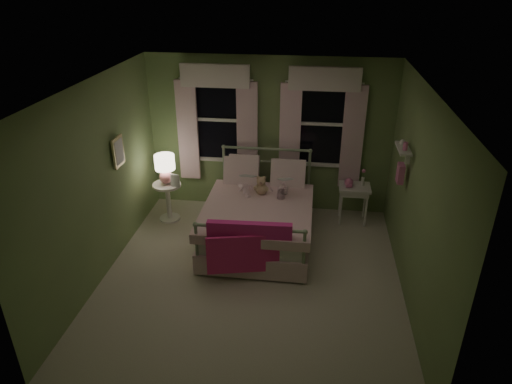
# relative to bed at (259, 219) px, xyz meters

# --- Properties ---
(room_shell) EXTENTS (4.20, 4.20, 4.20)m
(room_shell) POSITION_rel_bed_xyz_m (0.02, -0.94, 0.92)
(room_shell) COLOR beige
(room_shell) RESTS_ON ground
(bed) EXTENTS (1.58, 2.04, 1.18)m
(bed) POSITION_rel_bed_xyz_m (0.00, 0.00, 0.00)
(bed) COLOR white
(bed) RESTS_ON ground
(pink_throw) EXTENTS (1.10, 0.29, 0.71)m
(pink_throw) POSITION_rel_bed_xyz_m (0.01, -1.02, 0.23)
(pink_throw) COLOR #E02B8B
(pink_throw) RESTS_ON bed
(child_left) EXTENTS (0.29, 0.23, 0.69)m
(child_left) POSITION_rel_bed_xyz_m (-0.27, 0.43, 0.54)
(child_left) COLOR #F7D1DD
(child_left) RESTS_ON bed
(child_right) EXTENTS (0.33, 0.26, 0.64)m
(child_right) POSITION_rel_bed_xyz_m (0.29, 0.43, 0.52)
(child_right) COLOR #F7D1DD
(child_right) RESTS_ON bed
(book_left) EXTENTS (0.22, 0.15, 0.26)m
(book_left) POSITION_rel_bed_xyz_m (-0.27, 0.18, 0.59)
(book_left) COLOR beige
(book_left) RESTS_ON child_left
(book_right) EXTENTS (0.22, 0.17, 0.26)m
(book_right) POSITION_rel_bed_xyz_m (0.29, 0.18, 0.54)
(book_right) COLOR beige
(book_right) RESTS_ON child_right
(teddy_bear) EXTENTS (0.23, 0.19, 0.32)m
(teddy_bear) POSITION_rel_bed_xyz_m (0.01, 0.27, 0.42)
(teddy_bear) COLOR tan
(teddy_bear) RESTS_ON bed
(nightstand_left) EXTENTS (0.46, 0.46, 0.65)m
(nightstand_left) POSITION_rel_bed_xyz_m (-1.56, 0.47, 0.04)
(nightstand_left) COLOR white
(nightstand_left) RESTS_ON ground
(table_lamp) EXTENTS (0.32, 0.32, 0.49)m
(table_lamp) POSITION_rel_bed_xyz_m (-1.56, 0.47, 0.58)
(table_lamp) COLOR pink
(table_lamp) RESTS_ON nightstand_left
(book_nightstand) EXTENTS (0.22, 0.26, 0.02)m
(book_nightstand) POSITION_rel_bed_xyz_m (-1.46, 0.39, 0.28)
(book_nightstand) COLOR beige
(book_nightstand) RESTS_ON nightstand_left
(nightstand_right) EXTENTS (0.50, 0.40, 0.64)m
(nightstand_right) POSITION_rel_bed_xyz_m (1.46, 0.78, 0.17)
(nightstand_right) COLOR white
(nightstand_right) RESTS_ON ground
(pink_toy) EXTENTS (0.14, 0.19, 0.14)m
(pink_toy) POSITION_rel_bed_xyz_m (1.36, 0.78, 0.33)
(pink_toy) COLOR pink
(pink_toy) RESTS_ON nightstand_right
(bud_vase) EXTENTS (0.06, 0.06, 0.28)m
(bud_vase) POSITION_rel_bed_xyz_m (1.58, 0.83, 0.41)
(bud_vase) COLOR white
(bud_vase) RESTS_ON nightstand_right
(window_left) EXTENTS (1.34, 0.13, 1.96)m
(window_left) POSITION_rel_bed_xyz_m (-0.83, 1.09, 1.25)
(window_left) COLOR black
(window_left) RESTS_ON room_shell
(window_right) EXTENTS (1.34, 0.13, 1.96)m
(window_right) POSITION_rel_bed_xyz_m (0.87, 1.09, 1.25)
(window_right) COLOR black
(window_right) RESTS_ON room_shell
(wall_shelf) EXTENTS (0.15, 0.50, 0.60)m
(wall_shelf) POSITION_rel_bed_xyz_m (1.92, -0.23, 1.15)
(wall_shelf) COLOR white
(wall_shelf) RESTS_ON room_shell
(framed_picture) EXTENTS (0.03, 0.32, 0.42)m
(framed_picture) POSITION_rel_bed_xyz_m (-1.92, -0.34, 1.12)
(framed_picture) COLOR beige
(framed_picture) RESTS_ON room_shell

